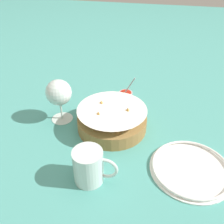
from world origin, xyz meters
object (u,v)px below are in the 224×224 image
Objects in this scene: food_basket at (112,119)px; wine_glass at (59,94)px; beer_mug at (89,167)px; sauce_cup at (126,95)px; side_plate at (191,168)px.

food_basket is 1.51× the size of wine_glass.
wine_glass reaches higher than beer_mug.
food_basket is 0.19m from sauce_cup.
wine_glass reaches higher than sauce_cup.
food_basket is at bearing -3.68° from wine_glass.
wine_glass reaches higher than food_basket.
sauce_cup is at bearing 85.30° from food_basket.
beer_mug is at bearing -54.16° from wine_glass.
food_basket is at bearing 151.50° from side_plate.
food_basket is 0.30m from side_plate.
sauce_cup is (0.02, 0.19, -0.02)m from food_basket.
beer_mug is (-0.01, -0.24, 0.01)m from food_basket.
beer_mug reaches higher than food_basket.
food_basket is at bearing -94.70° from sauce_cup.
food_basket is at bearing 87.10° from beer_mug.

